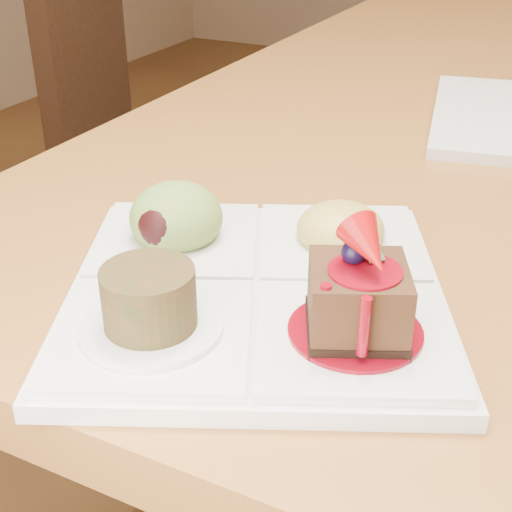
% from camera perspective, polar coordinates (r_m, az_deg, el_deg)
% --- Properties ---
extents(chair_left, '(0.51, 0.51, 0.93)m').
position_cam_1_polar(chair_left, '(1.59, -9.62, 10.97)').
color(chair_left, '#311E10').
rests_on(chair_left, ground).
extents(sampler_plate, '(0.32, 0.32, 0.10)m').
position_cam_1_polar(sampler_plate, '(0.47, -0.22, -1.49)').
color(sampler_plate, silver).
rests_on(sampler_plate, dining_table).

